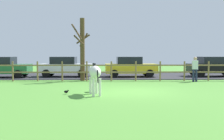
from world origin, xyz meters
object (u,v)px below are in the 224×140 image
bare_tree (82,48)px  parked_car_white (65,66)px  parked_car_green (3,67)px  visitor_near_fence (195,68)px  parked_car_black (213,66)px  parked_car_yellow (130,67)px  zebra (95,74)px  crow_on_grass (66,92)px

bare_tree → parked_car_white: 3.51m
parked_car_green → visitor_near_fence: size_ratio=2.45×
bare_tree → parked_car_black: (10.18, 2.83, -1.38)m
parked_car_black → parked_car_white: 11.78m
parked_car_white → parked_car_yellow: (5.12, -0.18, 0.00)m
bare_tree → parked_car_yellow: bearing=36.6°
parked_car_green → zebra: bearing=-49.0°
visitor_near_fence → bare_tree: bearing=173.9°
parked_car_white → parked_car_black: bearing=0.1°
parked_car_yellow → visitor_near_fence: size_ratio=2.47×
parked_car_yellow → visitor_near_fence: (3.96, -3.42, 0.06)m
parked_car_yellow → parked_car_black: bearing=1.8°
bare_tree → visitor_near_fence: 7.64m
bare_tree → zebra: bare_tree is taller
parked_car_black → zebra: bearing=-134.9°
bare_tree → crow_on_grass: bearing=-91.5°
parked_car_green → parked_car_white: bearing=6.5°
zebra → parked_car_yellow: bearing=74.9°
crow_on_grass → visitor_near_fence: 9.34m
bare_tree → parked_car_yellow: (3.53, 2.62, -1.38)m
parked_car_green → crow_on_grass: bearing=-53.9°
crow_on_grass → parked_car_white: size_ratio=0.05×
parked_car_white → visitor_near_fence: 9.77m
crow_on_grass → parked_car_black: 13.68m
bare_tree → parked_car_white: (-1.60, 2.80, -1.38)m
parked_car_yellow → visitor_near_fence: visitor_near_fence is taller
visitor_near_fence → parked_car_yellow: bearing=139.2°
bare_tree → visitor_near_fence: bare_tree is taller
zebra → visitor_near_fence: bearing=40.6°
zebra → crow_on_grass: 1.53m
zebra → parked_car_black: 12.81m
parked_car_yellow → visitor_near_fence: 5.23m
zebra → parked_car_white: parked_car_white is taller
parked_car_black → visitor_near_fence: size_ratio=2.46×
visitor_near_fence → parked_car_white: bearing=158.4°
crow_on_grass → parked_car_green: 10.39m
parked_car_white → parked_car_green: 4.70m
zebra → parked_car_yellow: 9.18m
bare_tree → zebra: size_ratio=2.22×
parked_car_black → crow_on_grass: bearing=-139.2°
parked_car_green → parked_car_yellow: bearing=2.0°
parked_car_black → parked_car_white: same height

